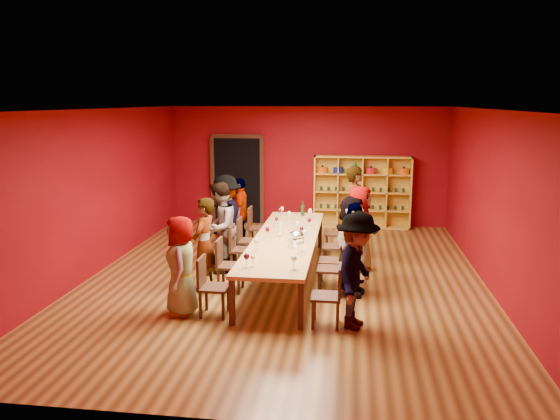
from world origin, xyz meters
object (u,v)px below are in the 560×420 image
object	(u,v)px
person_left_1	(204,244)
person_left_3	(226,219)
chair_person_right_0	(332,292)
person_left_4	(240,213)
person_right_0	(357,271)
person_left_0	(181,266)
person_left_2	(220,228)
tasting_table	(285,241)
chair_person_left_1	(226,262)
person_right_3	(359,229)
spittoon_bowl	(296,235)
chair_person_left_4	(255,225)
person_right_4	(356,211)
chair_person_left_0	(209,283)
chair_person_right_1	(335,266)
wine_bottle	(303,210)
shelving_unit	(362,188)
chair_person_right_4	(339,231)
chair_person_right_3	(338,244)
person_right_1	(353,250)
chair_person_left_3	(245,238)
chair_person_left_2	(238,246)
chair_person_right_2	(336,257)
person_right_2	(352,241)

from	to	relation	value
person_left_1	person_left_3	size ratio (longest dim) A/B	0.91
chair_person_right_0	person_left_4	bearing A→B (deg)	118.15
person_right_0	chair_person_right_0	bearing A→B (deg)	103.78
person_left_0	person_left_2	distance (m)	2.09
tasting_table	chair_person_left_1	distance (m)	1.20
person_left_1	tasting_table	bearing A→B (deg)	127.99
person_left_4	person_right_3	world-z (taller)	person_right_3
spittoon_bowl	chair_person_left_1	bearing A→B (deg)	-145.99
person_left_2	chair_person_left_4	size ratio (longest dim) A/B	1.89
chair_person_left_4	person_right_0	bearing A→B (deg)	-61.63
chair_person_left_4	person_right_0	size ratio (longest dim) A/B	0.54
person_left_2	person_right_3	world-z (taller)	person_left_2
person_left_0	person_right_4	distance (m)	4.41
chair_person_left_0	chair_person_right_1	distance (m)	2.14
person_left_4	wine_bottle	xyz separation A→B (m)	(1.36, -0.05, 0.11)
person_left_1	chair_person_right_1	world-z (taller)	person_left_1
shelving_unit	person_left_1	world-z (taller)	shelving_unit
wine_bottle	chair_person_left_0	bearing A→B (deg)	-105.32
chair_person_left_1	person_left_4	world-z (taller)	person_left_4
chair_person_left_0	chair_person_right_4	size ratio (longest dim) A/B	1.00
person_left_4	chair_person_right_3	size ratio (longest dim) A/B	1.71
tasting_table	person_right_1	size ratio (longest dim) A/B	2.91
person_left_2	chair_person_left_4	distance (m)	1.83
person_left_1	chair_person_right_0	size ratio (longest dim) A/B	1.77
person_left_1	chair_person_right_1	bearing A→B (deg)	98.23
shelving_unit	person_left_0	xyz separation A→B (m)	(-2.72, -6.16, -0.23)
shelving_unit	chair_person_right_3	bearing A→B (deg)	-97.62
person_left_0	chair_person_left_3	xyz separation A→B (m)	(0.42, 2.74, -0.25)
chair_person_left_2	person_right_0	distance (m)	3.13
person_left_0	person_left_3	world-z (taller)	person_left_3
chair_person_left_1	chair_person_right_2	xyz separation A→B (m)	(1.82, 0.51, 0.00)
shelving_unit	person_right_2	bearing A→B (deg)	-92.86
person_left_3	person_right_4	world-z (taller)	person_right_4
person_right_4	chair_person_left_0	bearing A→B (deg)	149.79
shelving_unit	spittoon_bowl	world-z (taller)	shelving_unit
person_left_3	spittoon_bowl	distance (m)	1.74
person_right_1	person_left_4	bearing A→B (deg)	54.42
chair_person_left_0	wine_bottle	distance (m)	3.95
chair_person_left_0	person_right_0	distance (m)	2.19
person_right_2	chair_person_right_4	xyz separation A→B (m)	(-0.26, 1.98, -0.29)
chair_person_left_3	person_right_2	bearing A→B (deg)	-28.76
person_right_4	person_left_4	bearing A→B (deg)	84.62
chair_person_left_2	person_left_4	size ratio (longest dim) A/B	0.58
person_left_3	person_right_4	distance (m)	2.66
chair_person_left_3	chair_person_right_0	bearing A→B (deg)	-57.86
chair_person_left_3	person_left_4	world-z (taller)	person_left_4
person_left_2	spittoon_bowl	distance (m)	1.47
chair_person_left_2	wine_bottle	xyz separation A→B (m)	(1.04, 1.71, 0.37)
chair_person_right_0	spittoon_bowl	bearing A→B (deg)	109.72
person_left_3	chair_person_right_2	xyz separation A→B (m)	(2.20, -1.14, -0.37)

